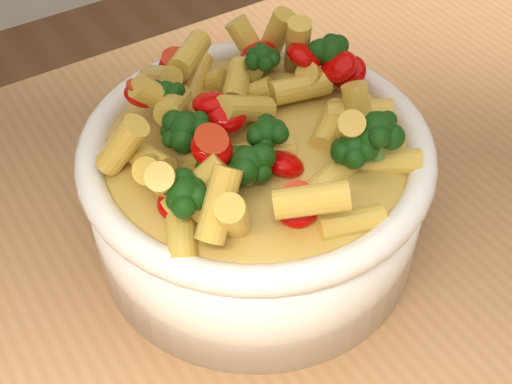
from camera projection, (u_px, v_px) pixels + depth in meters
table at (367, 328)px, 0.67m from camera, size 1.20×0.80×0.90m
serving_bowl at (256, 191)px, 0.57m from camera, size 0.27×0.27×0.12m
pasta_salad at (256, 121)px, 0.52m from camera, size 0.21×0.21×0.05m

